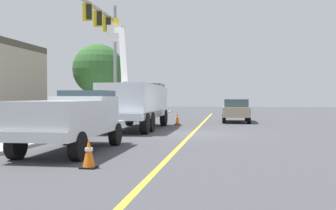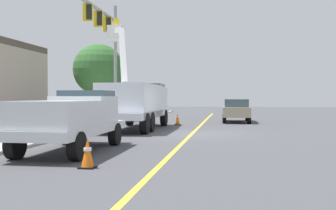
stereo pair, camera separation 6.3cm
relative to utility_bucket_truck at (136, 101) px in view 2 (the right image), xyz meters
name	(u,v)px [view 2 (the right image)]	position (x,y,z in m)	size (l,w,h in m)	color
ground	(192,134)	(-2.46, -3.45, -1.61)	(120.00, 120.00, 0.00)	#47474C
sidewalk_far_side	(58,131)	(-2.51, 3.60, -1.55)	(60.00, 3.60, 0.12)	#B2ADA3
lane_centre_stripe	(192,134)	(-2.46, -3.45, -1.60)	(50.00, 0.16, 0.01)	yellow
utility_bucket_truck	(136,101)	(0.00, 0.00, 0.00)	(8.22, 3.41, 6.65)	white
service_pickup_truck	(71,118)	(-9.38, -0.10, -0.49)	(5.61, 2.22, 2.06)	silver
passing_minivan	(236,109)	(7.46, -5.75, -0.63)	(4.81, 1.98, 1.69)	tan
traffic_cone_leading	(88,153)	(-12.18, -1.75, -1.23)	(0.40, 0.40, 0.77)	black
traffic_cone_mid_front	(177,119)	(3.81, -1.86, -1.20)	(0.40, 0.40, 0.82)	black
traffic_signal_mast	(107,39)	(2.65, 2.61, 4.02)	(6.36, 0.58, 8.22)	gray
street_tree_right	(99,70)	(8.06, 5.09, 2.45)	(4.08, 4.08, 6.11)	brown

